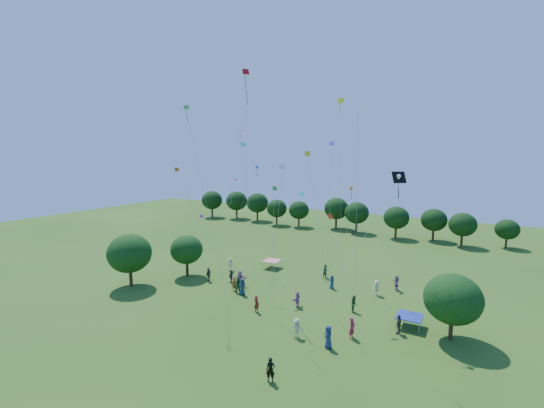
{
  "coord_description": "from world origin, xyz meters",
  "views": [
    {
      "loc": [
        17.39,
        -16.43,
        15.76
      ],
      "look_at": [
        0.0,
        14.0,
        11.0
      ],
      "focal_mm": 24.0,
      "sensor_mm": 36.0,
      "label": 1
    }
  ],
  "objects_px": {
    "near_tree_west": "(130,253)",
    "pirate_kite": "(397,180)",
    "near_tree_north": "(187,250)",
    "tent_blue": "(409,316)",
    "near_tree_east": "(453,299)",
    "man_in_black": "(271,370)",
    "tent_red_stripe": "(272,261)",
    "red_high_kite": "(246,113)"
  },
  "relations": [
    {
      "from": "near_tree_east",
      "to": "near_tree_west",
      "type": "bearing_deg",
      "value": -171.95
    },
    {
      "from": "tent_red_stripe",
      "to": "man_in_black",
      "type": "distance_m",
      "value": 25.75
    },
    {
      "from": "tent_blue",
      "to": "man_in_black",
      "type": "distance_m",
      "value": 15.1
    },
    {
      "from": "near_tree_north",
      "to": "pirate_kite",
      "type": "distance_m",
      "value": 28.01
    },
    {
      "from": "near_tree_north",
      "to": "near_tree_east",
      "type": "distance_m",
      "value": 31.23
    },
    {
      "from": "near_tree_east",
      "to": "red_high_kite",
      "type": "distance_m",
      "value": 26.73
    },
    {
      "from": "tent_red_stripe",
      "to": "near_tree_west",
      "type": "bearing_deg",
      "value": -127.8
    },
    {
      "from": "near_tree_west",
      "to": "tent_red_stripe",
      "type": "relative_size",
      "value": 2.91
    },
    {
      "from": "tent_red_stripe",
      "to": "tent_blue",
      "type": "height_order",
      "value": "same"
    },
    {
      "from": "near_tree_east",
      "to": "tent_red_stripe",
      "type": "xyz_separation_m",
      "value": [
        -23.2,
        9.68,
        -2.62
      ]
    },
    {
      "from": "near_tree_west",
      "to": "tent_red_stripe",
      "type": "xyz_separation_m",
      "value": [
        11.3,
        14.56,
        -3.03
      ]
    },
    {
      "from": "near_tree_west",
      "to": "near_tree_north",
      "type": "distance_m",
      "value": 7.05
    },
    {
      "from": "near_tree_east",
      "to": "tent_blue",
      "type": "height_order",
      "value": "near_tree_east"
    },
    {
      "from": "near_tree_west",
      "to": "tent_red_stripe",
      "type": "distance_m",
      "value": 18.68
    },
    {
      "from": "near_tree_north",
      "to": "tent_blue",
      "type": "bearing_deg",
      "value": -1.39
    },
    {
      "from": "pirate_kite",
      "to": "tent_red_stripe",
      "type": "bearing_deg",
      "value": 152.58
    },
    {
      "from": "man_in_black",
      "to": "pirate_kite",
      "type": "height_order",
      "value": "pirate_kite"
    },
    {
      "from": "tent_blue",
      "to": "man_in_black",
      "type": "xyz_separation_m",
      "value": [
        -7.03,
        -13.37,
        -0.16
      ]
    },
    {
      "from": "red_high_kite",
      "to": "near_tree_north",
      "type": "bearing_deg",
      "value": 174.19
    },
    {
      "from": "near_tree_north",
      "to": "man_in_black",
      "type": "relative_size",
      "value": 3.1
    },
    {
      "from": "near_tree_east",
      "to": "tent_blue",
      "type": "relative_size",
      "value": 2.63
    },
    {
      "from": "near_tree_east",
      "to": "man_in_black",
      "type": "xyz_separation_m",
      "value": [
        -10.49,
        -12.72,
        -2.78
      ]
    },
    {
      "from": "tent_red_stripe",
      "to": "man_in_black",
      "type": "height_order",
      "value": "man_in_black"
    },
    {
      "from": "near_tree_north",
      "to": "red_high_kite",
      "type": "relative_size",
      "value": 0.23
    },
    {
      "from": "near_tree_west",
      "to": "pirate_kite",
      "type": "xyz_separation_m",
      "value": [
        29.44,
        5.15,
        9.45
      ]
    },
    {
      "from": "near_tree_east",
      "to": "pirate_kite",
      "type": "height_order",
      "value": "pirate_kite"
    },
    {
      "from": "near_tree_west",
      "to": "near_tree_north",
      "type": "height_order",
      "value": "near_tree_west"
    },
    {
      "from": "pirate_kite",
      "to": "near_tree_west",
      "type": "bearing_deg",
      "value": -170.08
    },
    {
      "from": "tent_blue",
      "to": "red_high_kite",
      "type": "distance_m",
      "value": 25.98
    },
    {
      "from": "near_tree_east",
      "to": "red_high_kite",
      "type": "xyz_separation_m",
      "value": [
        -20.97,
        0.28,
        16.57
      ]
    },
    {
      "from": "pirate_kite",
      "to": "red_high_kite",
      "type": "relative_size",
      "value": 0.55
    },
    {
      "from": "near_tree_east",
      "to": "tent_red_stripe",
      "type": "relative_size",
      "value": 2.63
    },
    {
      "from": "near_tree_west",
      "to": "tent_blue",
      "type": "relative_size",
      "value": 2.91
    },
    {
      "from": "man_in_black",
      "to": "red_high_kite",
      "type": "xyz_separation_m",
      "value": [
        -10.48,
        13.0,
        19.35
      ]
    },
    {
      "from": "near_tree_north",
      "to": "tent_red_stripe",
      "type": "height_order",
      "value": "near_tree_north"
    },
    {
      "from": "man_in_black",
      "to": "red_high_kite",
      "type": "relative_size",
      "value": 0.07
    },
    {
      "from": "tent_red_stripe",
      "to": "man_in_black",
      "type": "xyz_separation_m",
      "value": [
        12.71,
        -22.4,
        -0.16
      ]
    },
    {
      "from": "near_tree_north",
      "to": "red_high_kite",
      "type": "distance_m",
      "value": 19.61
    },
    {
      "from": "near_tree_east",
      "to": "man_in_black",
      "type": "bearing_deg",
      "value": -129.52
    },
    {
      "from": "red_high_kite",
      "to": "near_tree_east",
      "type": "bearing_deg",
      "value": -0.77
    },
    {
      "from": "near_tree_north",
      "to": "near_tree_east",
      "type": "relative_size",
      "value": 0.93
    },
    {
      "from": "near_tree_north",
      "to": "tent_red_stripe",
      "type": "xyz_separation_m",
      "value": [
        8.0,
        8.36,
        -2.49
      ]
    }
  ]
}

